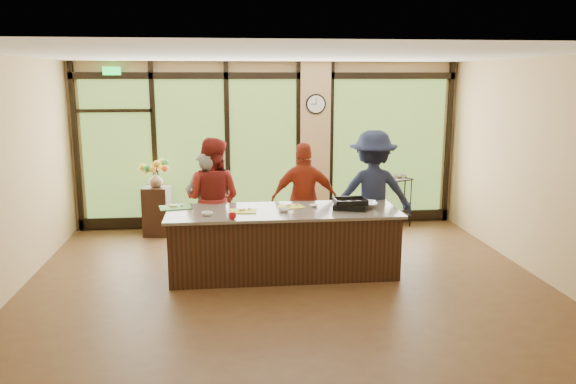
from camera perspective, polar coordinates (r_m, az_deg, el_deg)
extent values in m
plane|color=#4D2F1B|center=(7.75, -0.24, -8.98)|extent=(7.00, 7.00, 0.00)
plane|color=white|center=(7.26, -0.26, 13.77)|extent=(7.00, 7.00, 0.00)
plane|color=tan|center=(10.32, -1.99, 4.77)|extent=(7.00, 0.00, 7.00)
plane|color=tan|center=(7.82, -26.69, 1.34)|extent=(0.00, 6.00, 6.00)
plane|color=tan|center=(8.47, 24.04, 2.27)|extent=(0.00, 6.00, 6.00)
cube|color=tan|center=(10.36, 2.74, 4.79)|extent=(0.55, 0.12, 3.00)
cube|color=black|center=(10.20, -2.02, 11.72)|extent=(6.90, 0.08, 0.12)
cube|color=black|center=(10.52, -1.92, -2.75)|extent=(6.90, 0.08, 0.20)
cube|color=#19D83F|center=(10.30, -17.47, 11.65)|extent=(0.30, 0.04, 0.14)
cube|color=#3C5C20|center=(10.45, -16.94, 4.08)|extent=(1.20, 0.02, 2.50)
cube|color=#3C5C20|center=(10.29, -9.80, 4.30)|extent=(1.20, 0.02, 2.50)
cube|color=#3C5C20|center=(10.29, -2.53, 4.46)|extent=(1.20, 0.02, 2.50)
cube|color=#3C5C20|center=(10.70, 10.17, 4.56)|extent=(2.10, 0.02, 2.50)
cube|color=black|center=(10.58, -20.71, 4.19)|extent=(0.08, 0.08, 3.00)
cube|color=black|center=(10.32, -13.43, 4.46)|extent=(0.08, 0.08, 3.00)
cube|color=black|center=(10.24, -6.17, 4.65)|extent=(0.08, 0.08, 3.00)
cube|color=black|center=(10.33, 1.09, 4.78)|extent=(0.08, 0.08, 3.00)
cube|color=black|center=(10.42, 4.37, 4.80)|extent=(0.08, 0.08, 3.00)
cube|color=black|center=(11.05, 15.96, 4.78)|extent=(0.08, 0.08, 3.00)
cube|color=black|center=(7.89, -0.47, -5.23)|extent=(3.10, 1.00, 0.88)
cube|color=slate|center=(7.77, -0.48, -1.98)|extent=(3.20, 1.10, 0.04)
cylinder|color=black|center=(10.23, 2.85, 8.91)|extent=(0.36, 0.04, 0.36)
cylinder|color=white|center=(10.21, 2.86, 8.91)|extent=(0.31, 0.01, 0.31)
cube|color=black|center=(10.20, 2.87, 9.19)|extent=(0.01, 0.00, 0.11)
cube|color=black|center=(10.20, 2.59, 8.91)|extent=(0.09, 0.00, 0.01)
imported|color=gray|center=(8.49, -8.28, -1.39)|extent=(0.69, 0.53, 1.67)
imported|color=maroon|center=(8.51, -7.69, -0.71)|extent=(1.10, 0.99, 1.85)
imported|color=maroon|center=(8.62, 1.69, -0.79)|extent=(1.05, 0.47, 1.76)
imported|color=#191F37|center=(8.69, 8.56, -0.18)|extent=(1.32, 0.85, 1.94)
cube|color=black|center=(7.87, 6.31, -1.44)|extent=(0.53, 0.47, 0.08)
imported|color=silver|center=(7.95, 7.82, -1.30)|extent=(0.43, 0.43, 0.09)
cube|color=#4A9A38|center=(8.06, -11.37, -1.54)|extent=(0.49, 0.40, 0.01)
cube|color=yellow|center=(7.70, -4.62, -1.95)|extent=(0.40, 0.31, 0.01)
cube|color=yellow|center=(7.94, 0.25, -1.51)|extent=(0.41, 0.35, 0.01)
imported|color=white|center=(7.53, -8.20, -2.21)|extent=(0.16, 0.16, 0.05)
imported|color=white|center=(7.68, -0.42, -1.81)|extent=(0.18, 0.18, 0.05)
imported|color=white|center=(7.96, 2.65, -1.41)|extent=(0.13, 0.13, 0.03)
imported|color=#B41216|center=(7.30, -5.67, -2.46)|extent=(0.12, 0.12, 0.08)
cube|color=black|center=(10.07, -13.14, -1.89)|extent=(0.49, 0.49, 0.86)
imported|color=olive|center=(9.96, -13.29, 1.24)|extent=(0.30, 0.30, 0.26)
cube|color=black|center=(10.72, 10.33, -2.32)|extent=(0.81, 0.65, 0.03)
cube|color=black|center=(10.58, 10.47, 1.26)|extent=(0.81, 0.65, 0.03)
cylinder|color=black|center=(10.40, 8.95, -1.15)|extent=(0.02, 0.02, 0.91)
cylinder|color=black|center=(10.59, 12.35, -1.05)|extent=(0.02, 0.02, 0.91)
cylinder|color=black|center=(10.75, 8.45, -0.72)|extent=(0.02, 0.02, 0.91)
cylinder|color=black|center=(10.93, 11.75, -0.64)|extent=(0.02, 0.02, 0.91)
imported|color=silver|center=(10.51, 9.31, 1.57)|extent=(0.13, 0.13, 0.09)
imported|color=silver|center=(10.55, 10.11, 1.58)|extent=(0.13, 0.13, 0.09)
imported|color=silver|center=(10.59, 10.90, 1.60)|extent=(0.13, 0.13, 0.09)
imported|color=silver|center=(10.64, 11.63, 1.61)|extent=(0.13, 0.13, 0.09)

